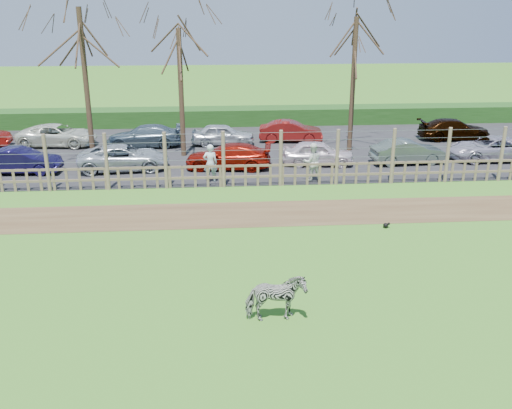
{
  "coord_description": "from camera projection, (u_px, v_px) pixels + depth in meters",
  "views": [
    {
      "loc": [
        -0.39,
        -15.96,
        7.69
      ],
      "look_at": [
        1.0,
        2.5,
        1.1
      ],
      "focal_mm": 40.0,
      "sensor_mm": 36.0,
      "label": 1
    }
  ],
  "objects": [
    {
      "name": "asphalt",
      "position": [
        221.0,
        150.0,
        31.22
      ],
      "size": [
        44.0,
        13.0,
        0.04
      ],
      "primitive_type": "cube",
      "color": "#232326",
      "rests_on": "ground"
    },
    {
      "name": "car_13",
      "position": [
        454.0,
        129.0,
        33.43
      ],
      "size": [
        4.19,
        1.82,
        1.2
      ],
      "primitive_type": "imported",
      "rotation": [
        0.0,
        0.0,
        1.54
      ],
      "color": "black",
      "rests_on": "asphalt"
    },
    {
      "name": "car_2",
      "position": [
        124.0,
        158.0,
        27.38
      ],
      "size": [
        4.47,
        2.35,
        1.2
      ],
      "primitive_type": "imported",
      "rotation": [
        0.0,
        0.0,
        1.66
      ],
      "color": "#AEB7BD",
      "rests_on": "asphalt"
    },
    {
      "name": "ground",
      "position": [
        230.0,
        266.0,
        17.6
      ],
      "size": [
        120.0,
        120.0,
        0.0
      ],
      "primitive_type": "plane",
      "color": "#58A23F",
      "rests_on": "ground"
    },
    {
      "name": "visitor_a",
      "position": [
        210.0,
        163.0,
        25.43
      ],
      "size": [
        0.65,
        0.44,
        1.72
      ],
      "primitive_type": "imported",
      "rotation": [
        0.0,
        0.0,
        3.19
      ],
      "color": "silver",
      "rests_on": "asphalt"
    },
    {
      "name": "car_3",
      "position": [
        228.0,
        156.0,
        27.59
      ],
      "size": [
        4.31,
        2.16,
        1.2
      ],
      "primitive_type": "imported",
      "rotation": [
        0.0,
        0.0,
        4.59
      ],
      "color": "#951208",
      "rests_on": "asphalt"
    },
    {
      "name": "dirt_strip",
      "position": [
        226.0,
        215.0,
        21.83
      ],
      "size": [
        34.0,
        2.8,
        0.01
      ],
      "primitive_type": "cube",
      "color": "brown",
      "rests_on": "ground"
    },
    {
      "name": "car_5",
      "position": [
        408.0,
        152.0,
        28.43
      ],
      "size": [
        3.73,
        1.55,
        1.2
      ],
      "primitive_type": "imported",
      "rotation": [
        0.0,
        0.0,
        1.65
      ],
      "color": "#57655D",
      "rests_on": "asphalt"
    },
    {
      "name": "car_8",
      "position": [
        57.0,
        135.0,
        31.98
      ],
      "size": [
        4.49,
        2.41,
        1.2
      ],
      "primitive_type": "imported",
      "rotation": [
        0.0,
        0.0,
        1.47
      ],
      "color": "white",
      "rests_on": "asphalt"
    },
    {
      "name": "visitor_b",
      "position": [
        312.0,
        162.0,
        25.62
      ],
      "size": [
        0.87,
        0.69,
        1.72
      ],
      "primitive_type": "imported",
      "rotation": [
        0.0,
        0.0,
        3.19
      ],
      "color": "white",
      "rests_on": "asphalt"
    },
    {
      "name": "car_11",
      "position": [
        291.0,
        131.0,
        32.96
      ],
      "size": [
        3.77,
        1.69,
        1.2
      ],
      "primitive_type": "imported",
      "rotation": [
        0.0,
        0.0,
        1.45
      ],
      "color": "maroon",
      "rests_on": "asphalt"
    },
    {
      "name": "crow",
      "position": [
        386.0,
        225.0,
        20.53
      ],
      "size": [
        0.25,
        0.19,
        0.21
      ],
      "color": "black",
      "rests_on": "ground"
    },
    {
      "name": "zebra",
      "position": [
        276.0,
        298.0,
        14.37
      ],
      "size": [
        1.56,
        0.81,
        1.28
      ],
      "primitive_type": "imported",
      "rotation": [
        0.0,
        0.0,
        1.65
      ],
      "color": "gray",
      "rests_on": "ground"
    },
    {
      "name": "car_6",
      "position": [
        492.0,
        148.0,
        29.07
      ],
      "size": [
        4.35,
        2.05,
        1.2
      ],
      "primitive_type": "imported",
      "rotation": [
        0.0,
        0.0,
        4.7
      ],
      "color": "#B7AFBF",
      "rests_on": "asphalt"
    },
    {
      "name": "car_10",
      "position": [
        223.0,
        134.0,
        32.15
      ],
      "size": [
        3.57,
        1.53,
        1.2
      ],
      "primitive_type": "imported",
      "rotation": [
        0.0,
        0.0,
        1.54
      ],
      "color": "silver",
      "rests_on": "asphalt"
    },
    {
      "name": "fence",
      "position": [
        224.0,
        169.0,
        24.85
      ],
      "size": [
        30.16,
        0.16,
        2.5
      ],
      "color": "brown",
      "rests_on": "ground"
    },
    {
      "name": "car_1",
      "position": [
        21.0,
        161.0,
        26.82
      ],
      "size": [
        3.7,
        1.44,
        1.2
      ],
      "primitive_type": "imported",
      "rotation": [
        0.0,
        0.0,
        1.52
      ],
      "color": "#140F3C",
      "rests_on": "asphalt"
    },
    {
      "name": "tree_left",
      "position": [
        83.0,
        48.0,
        27.0
      ],
      "size": [
        4.8,
        4.8,
        7.88
      ],
      "color": "#3D2B1E",
      "rests_on": "ground"
    },
    {
      "name": "car_4",
      "position": [
        318.0,
        153.0,
        28.22
      ],
      "size": [
        3.65,
        1.79,
        1.2
      ],
      "primitive_type": "imported",
      "rotation": [
        0.0,
        0.0,
        1.46
      ],
      "color": "white",
      "rests_on": "asphalt"
    },
    {
      "name": "hedge",
      "position": [
        219.0,
        117.0,
        37.62
      ],
      "size": [
        46.0,
        2.0,
        1.1
      ],
      "primitive_type": "cube",
      "color": "#1E4716",
      "rests_on": "ground"
    },
    {
      "name": "tree_right",
      "position": [
        355.0,
        52.0,
        29.5
      ],
      "size": [
        4.8,
        4.8,
        7.35
      ],
      "color": "#3D2B1E",
      "rests_on": "ground"
    },
    {
      "name": "tree_mid",
      "position": [
        180.0,
        62.0,
        28.51
      ],
      "size": [
        4.8,
        4.8,
        6.83
      ],
      "color": "#3D2B1E",
      "rests_on": "ground"
    },
    {
      "name": "car_9",
      "position": [
        144.0,
        136.0,
        31.76
      ],
      "size": [
        4.17,
        1.76,
        1.2
      ],
      "primitive_type": "imported",
      "rotation": [
        0.0,
        0.0,
        4.73
      ],
      "color": "#4E6270",
      "rests_on": "asphalt"
    }
  ]
}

